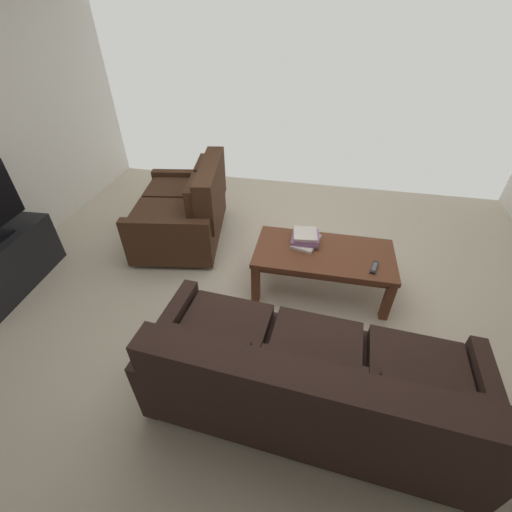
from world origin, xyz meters
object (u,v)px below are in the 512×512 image
(tv_stand, at_px, (6,264))
(tv_remote, at_px, (374,267))
(loveseat_near, at_px, (186,210))
(book_stack, at_px, (306,238))
(coffee_table, at_px, (323,258))
(sofa_main, at_px, (309,384))

(tv_stand, distance_m, tv_remote, 3.26)
(tv_stand, bearing_deg, loveseat_near, -140.83)
(tv_stand, bearing_deg, book_stack, -166.69)
(loveseat_near, height_order, book_stack, loveseat_near)
(coffee_table, xyz_separation_m, tv_stand, (2.83, 0.52, -0.11))
(book_stack, xyz_separation_m, tv_remote, (-0.58, 0.25, -0.04))
(tv_stand, height_order, book_stack, book_stack)
(sofa_main, xyz_separation_m, tv_stand, (2.79, -0.72, -0.10))
(tv_stand, xyz_separation_m, tv_remote, (-3.23, -0.37, 0.18))
(loveseat_near, distance_m, tv_remote, 2.03)
(book_stack, bearing_deg, coffee_table, 148.44)
(loveseat_near, xyz_separation_m, tv_remote, (-1.90, 0.71, 0.08))
(sofa_main, distance_m, loveseat_near, 2.32)
(loveseat_near, relative_size, book_stack, 3.97)
(loveseat_near, height_order, tv_stand, loveseat_near)
(sofa_main, bearing_deg, loveseat_near, -51.09)
(tv_stand, xyz_separation_m, book_stack, (-2.65, -0.63, 0.22))
(coffee_table, bearing_deg, tv_remote, 160.03)
(loveseat_near, relative_size, tv_remote, 8.00)
(sofa_main, height_order, book_stack, sofa_main)
(sofa_main, bearing_deg, book_stack, -84.00)
(sofa_main, height_order, coffee_table, sofa_main)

